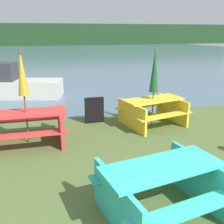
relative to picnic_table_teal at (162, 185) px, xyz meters
The scene contains 9 objects.
water 29.80m from the picnic_table_teal, 90.12° to the left, with size 60.00×50.00×0.00m.
far_treeline 49.82m from the picnic_table_teal, 90.07° to the left, with size 80.00×1.60×4.00m.
picnic_table_teal is the anchor object (origin of this frame).
picnic_table_red 3.74m from the picnic_table_teal, 120.30° to the left, with size 1.86×1.43×0.75m.
picnic_table_yellow 3.89m from the picnic_table_teal, 67.50° to the left, with size 1.92×1.70×0.75m.
umbrella_darkgreen 4.03m from the picnic_table_teal, 67.50° to the left, with size 0.25×0.25×2.16m.
umbrella_gold 3.93m from the picnic_table_teal, 120.30° to the left, with size 0.24×0.24×2.21m.
boat 8.70m from the picnic_table_teal, 108.26° to the left, with size 4.06×2.27×1.37m.
signboard 4.20m from the picnic_table_teal, 90.85° to the left, with size 0.55×0.08×0.75m.
Camera 1 is at (-1.49, -1.23, 2.55)m, focal length 42.00 mm.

